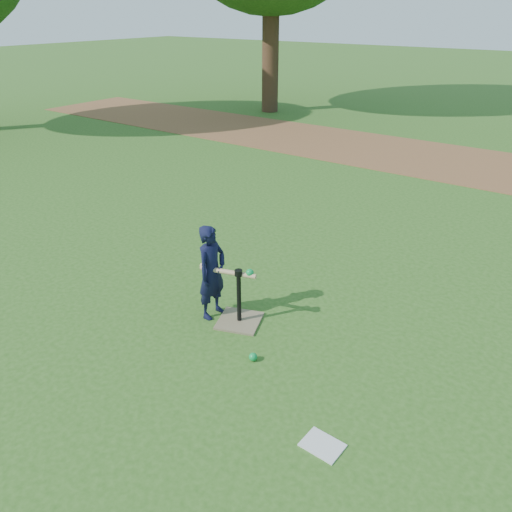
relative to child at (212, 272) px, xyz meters
The scene contains 7 objects.
ground 0.52m from the child, 110.57° to the right, with size 80.00×80.00×0.00m, color #285116.
dirt_strip 7.45m from the child, 90.20° to the left, with size 24.00×3.00×0.01m, color brown.
child is the anchor object (origin of this frame).
wiffle_ball_ground 1.01m from the child, 25.74° to the right, with size 0.08×0.08×0.08m, color #0D923F.
clipboard 2.10m from the child, 26.35° to the right, with size 0.30×0.23×0.01m, color silver.
batting_tee 0.51m from the child, ahead, with size 0.55×0.55×0.61m.
swing_action 0.22m from the child, 10.54° to the left, with size 0.63×0.23×0.10m.
Camera 1 is at (3.03, -3.33, 2.97)m, focal length 35.00 mm.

